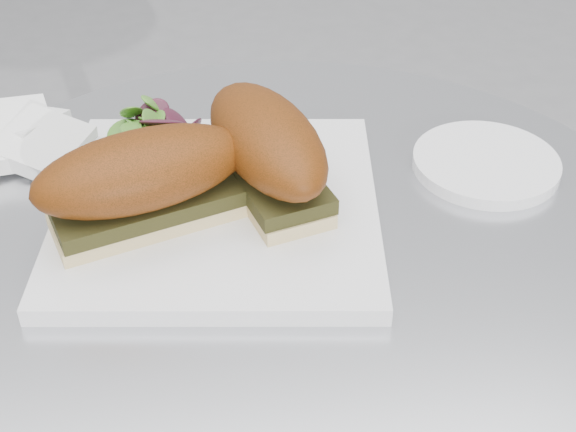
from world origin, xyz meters
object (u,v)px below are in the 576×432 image
(plate, at_px, (218,208))
(sandwich_left, at_px, (143,179))
(sandwich_right, at_px, (267,147))
(saucer, at_px, (486,163))

(plate, distance_m, sandwich_left, 0.08)
(sandwich_left, relative_size, sandwich_right, 1.01)
(sandwich_left, xyz_separation_m, saucer, (0.31, 0.06, -0.05))
(sandwich_right, height_order, saucer, sandwich_right)
(sandwich_left, distance_m, sandwich_right, 0.11)
(plate, relative_size, sandwich_left, 1.41)
(sandwich_left, distance_m, saucer, 0.32)
(plate, bearing_deg, sandwich_left, -160.41)
(sandwich_left, xyz_separation_m, sandwich_right, (0.10, 0.03, -0.00))
(saucer, bearing_deg, sandwich_left, -169.49)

